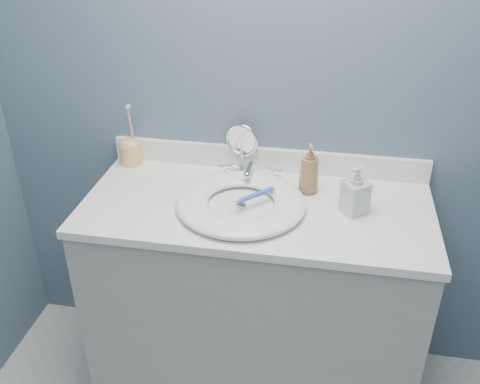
% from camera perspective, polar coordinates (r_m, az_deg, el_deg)
% --- Properties ---
extents(back_wall, '(2.20, 0.02, 2.40)m').
position_cam_1_polar(back_wall, '(1.98, 3.17, 10.81)').
color(back_wall, slate).
rests_on(back_wall, ground).
extents(vanity_cabinet, '(1.20, 0.55, 0.85)m').
position_cam_1_polar(vanity_cabinet, '(2.14, 1.59, -11.74)').
color(vanity_cabinet, '#A49F96').
rests_on(vanity_cabinet, ground).
extents(countertop, '(1.22, 0.57, 0.03)m').
position_cam_1_polar(countertop, '(1.87, 1.78, -1.68)').
color(countertop, white).
rests_on(countertop, vanity_cabinet).
extents(backsplash, '(1.22, 0.02, 0.09)m').
position_cam_1_polar(backsplash, '(2.07, 2.91, 3.51)').
color(backsplash, white).
rests_on(backsplash, countertop).
extents(basin, '(0.45, 0.45, 0.04)m').
position_cam_1_polar(basin, '(1.84, 0.11, -1.12)').
color(basin, white).
rests_on(basin, countertop).
extents(drain, '(0.04, 0.04, 0.01)m').
position_cam_1_polar(drain, '(1.85, 0.11, -1.51)').
color(drain, silver).
rests_on(drain, countertop).
extents(faucet, '(0.25, 0.13, 0.07)m').
position_cam_1_polar(faucet, '(2.00, 1.11, 1.97)').
color(faucet, silver).
rests_on(faucet, countertop).
extents(makeup_mirror, '(0.13, 0.07, 0.19)m').
position_cam_1_polar(makeup_mirror, '(2.04, 0.19, 4.98)').
color(makeup_mirror, silver).
rests_on(makeup_mirror, countertop).
extents(soap_bottle_amber, '(0.08, 0.08, 0.19)m').
position_cam_1_polar(soap_bottle_amber, '(1.91, 7.42, 2.47)').
color(soap_bottle_amber, '#8E6340').
rests_on(soap_bottle_amber, countertop).
extents(soap_bottle_clear, '(0.11, 0.11, 0.17)m').
position_cam_1_polar(soap_bottle_clear, '(1.82, 12.25, 0.19)').
color(soap_bottle_clear, silver).
rests_on(soap_bottle_clear, countertop).
extents(toothbrush_holder, '(0.09, 0.09, 0.25)m').
position_cam_1_polar(toothbrush_holder, '(2.16, -11.61, 4.38)').
color(toothbrush_holder, '#DBBC6D').
rests_on(toothbrush_holder, countertop).
extents(toothbrush_lying, '(0.13, 0.13, 0.02)m').
position_cam_1_polar(toothbrush_lying, '(1.83, 1.50, -0.38)').
color(toothbrush_lying, blue).
rests_on(toothbrush_lying, basin).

